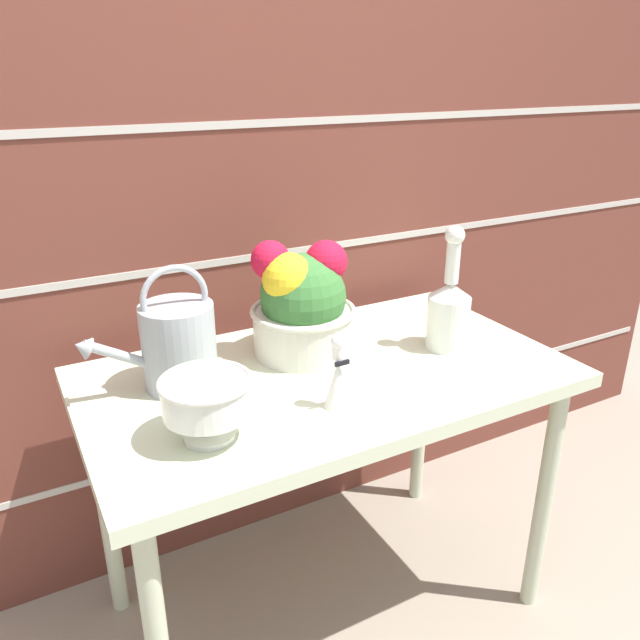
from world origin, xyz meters
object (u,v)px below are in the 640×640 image
Objects in this scene: flower_planter at (301,304)px; glass_decanter at (449,309)px; figurine_vase at (338,378)px; watering_can at (177,344)px; crystal_pedestal_bowl at (207,398)px.

glass_decanter is (0.35, -0.15, -0.03)m from flower_planter.
glass_decanter reaches higher than figurine_vase.
watering_can is 0.68m from glass_decanter.
glass_decanter is 0.42m from figurine_vase.
watering_can is 1.05× the size of flower_planter.
figurine_vase reaches higher than crystal_pedestal_bowl.
crystal_pedestal_bowl is 0.62× the size of flower_planter.
crystal_pedestal_bowl is 0.57× the size of glass_decanter.
figurine_vase is at bearing -43.67° from watering_can.
figurine_vase is at bearing -161.87° from glass_decanter.
glass_decanter is (0.69, 0.12, 0.02)m from crystal_pedestal_bowl.
flower_planter reaches higher than crystal_pedestal_bowl.
flower_planter is 0.29m from figurine_vase.
figurine_vase is (-0.06, -0.28, -0.06)m from flower_planter.
flower_planter is at bearing 4.34° from watering_can.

